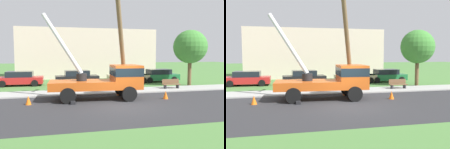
{
  "view_description": "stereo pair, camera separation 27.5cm",
  "coord_description": "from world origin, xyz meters",
  "views": [
    {
      "loc": [
        -4.03,
        -13.5,
        3.11
      ],
      "look_at": [
        0.17,
        3.63,
        1.61
      ],
      "focal_mm": 38.4,
      "sensor_mm": 36.0,
      "label": 1
    },
    {
      "loc": [
        -3.76,
        -13.56,
        3.11
      ],
      "look_at": [
        0.17,
        3.63,
        1.61
      ],
      "focal_mm": 38.4,
      "sensor_mm": 36.0,
      "label": 2
    }
  ],
  "objects": [
    {
      "name": "park_bench",
      "position": [
        6.06,
        5.66,
        0.46
      ],
      "size": [
        1.6,
        0.45,
        0.9
      ],
      "color": "brown",
      "rests_on": "ground"
    },
    {
      "name": "leaning_utility_pole",
      "position": [
        0.72,
        3.16,
        4.39
      ],
      "size": [
        2.1,
        3.31,
        8.58
      ],
      "color": "brown",
      "rests_on": "ground"
    },
    {
      "name": "parked_sedan_tan",
      "position": [
        3.84,
        11.24,
        0.71
      ],
      "size": [
        4.4,
        2.02,
        1.42
      ],
      "color": "tan",
      "rests_on": "ground"
    },
    {
      "name": "traffic_cone_behind",
      "position": [
        -5.57,
        1.81,
        0.28
      ],
      "size": [
        0.36,
        0.36,
        0.56
      ],
      "primitive_type": "cone",
      "color": "orange",
      "rests_on": "ground"
    },
    {
      "name": "parked_sedan_green",
      "position": [
        7.45,
        11.28,
        0.71
      ],
      "size": [
        4.43,
        2.07,
        1.42
      ],
      "color": "#1E6638",
      "rests_on": "ground"
    },
    {
      "name": "utility_truck",
      "position": [
        -0.41,
        2.59,
        1.41
      ],
      "size": [
        6.75,
        3.21,
        5.98
      ],
      "color": "#C65119",
      "rests_on": "ground"
    },
    {
      "name": "road_asphalt",
      "position": [
        0.0,
        0.0,
        0.0
      ],
      "size": [
        80.0,
        8.45,
        0.01
      ],
      "primitive_type": "cube",
      "color": "#2B2B2D",
      "rests_on": "ground"
    },
    {
      "name": "traffic_cone_curbside",
      "position": [
        0.77,
        3.85,
        0.28
      ],
      "size": [
        0.36,
        0.36,
        0.56
      ],
      "primitive_type": "cone",
      "color": "orange",
      "rests_on": "ground"
    },
    {
      "name": "traffic_cone_ahead",
      "position": [
        3.52,
        1.6,
        0.28
      ],
      "size": [
        0.36,
        0.36,
        0.56
      ],
      "primitive_type": "cone",
      "color": "orange",
      "rests_on": "ground"
    },
    {
      "name": "ground_plane",
      "position": [
        0.0,
        12.0,
        0.0
      ],
      "size": [
        120.0,
        120.0,
        0.0
      ],
      "primitive_type": "plane",
      "color": "#477538"
    },
    {
      "name": "lowrise_building_backdrop",
      "position": [
        0.51,
        19.68,
        3.2
      ],
      "size": [
        18.0,
        6.0,
        6.4
      ],
      "primitive_type": "cube",
      "color": "beige",
      "rests_on": "ground"
    },
    {
      "name": "parked_sedan_red",
      "position": [
        -7.26,
        11.4,
        0.71
      ],
      "size": [
        4.43,
        2.06,
        1.42
      ],
      "color": "#B21E1E",
      "rests_on": "ground"
    },
    {
      "name": "roadside_tree_near",
      "position": [
        9.08,
        7.65,
        3.82
      ],
      "size": [
        3.28,
        3.28,
        5.48
      ],
      "color": "brown",
      "rests_on": "ground"
    },
    {
      "name": "parked_sedan_black",
      "position": [
        -1.66,
        11.47,
        0.71
      ],
      "size": [
        4.46,
        2.12,
        1.42
      ],
      "color": "black",
      "rests_on": "ground"
    },
    {
      "name": "sidewalk_strip",
      "position": [
        0.0,
        5.59,
        0.05
      ],
      "size": [
        80.0,
        2.74,
        0.1
      ],
      "primitive_type": "cube",
      "color": "#9E9E99",
      "rests_on": "ground"
    }
  ]
}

